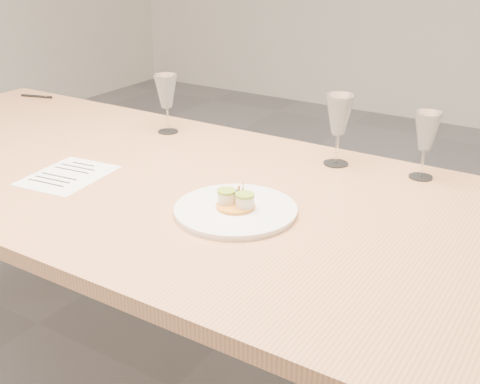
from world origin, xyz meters
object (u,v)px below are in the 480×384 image
Objects in this scene: recipe_sheet at (68,175)px; ballpoint_pen at (37,96)px; dinner_plate at (236,209)px; wine_glass_1 at (339,116)px; wine_glass_2 at (426,133)px; dining_table at (164,200)px; wine_glass_0 at (166,92)px.

recipe_sheet is 1.92× the size of ballpoint_pen.
dinner_plate is 1.44× the size of wine_glass_1.
dinner_plate is 1.40m from ballpoint_pen.
wine_glass_2 is (1.63, -0.02, 0.13)m from ballpoint_pen.
dining_table is 12.63× the size of wine_glass_2.
wine_glass_1 is at bearing 32.57° from recipe_sheet.
wine_glass_2 is at bearing 24.94° from recipe_sheet.
ballpoint_pen is 0.78m from wine_glass_0.
dinner_plate is 1.60× the size of wine_glass_2.
wine_glass_0 is at bearing 126.60° from dining_table.
wine_glass_0 is at bearing 84.97° from recipe_sheet.
wine_glass_0 is (-0.55, 0.42, 0.13)m from dinner_plate.
dining_table is 8.90× the size of recipe_sheet.
ballpoint_pen is 0.74× the size of wine_glass_2.
dinner_plate is 1.13× the size of recipe_sheet.
dining_table is 0.28m from recipe_sheet.
wine_glass_1 is (0.36, 0.37, 0.22)m from dining_table.
dinner_plate is 2.16× the size of ballpoint_pen.
wine_glass_0 reaches higher than wine_glass_2.
dining_table is at bearing 164.75° from dinner_plate.
recipe_sheet is at bearing -140.81° from wine_glass_1.
dinner_plate is (0.30, -0.08, 0.08)m from dining_table.
ballpoint_pen is (-1.02, 0.42, 0.07)m from dining_table.
wine_glass_0 is 0.95× the size of wine_glass_1.
dining_table is 0.76m from wine_glass_2.
wine_glass_2 reaches higher than recipe_sheet.
wine_glass_2 is (0.31, 0.48, 0.12)m from dinner_plate.
ballpoint_pen is at bearing 157.59° from dining_table.
dining_table is at bearing -53.40° from wine_glass_0.
dinner_plate reaches higher than dining_table.
dinner_plate is 1.52× the size of wine_glass_0.
dining_table is 12.02× the size of wine_glass_0.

